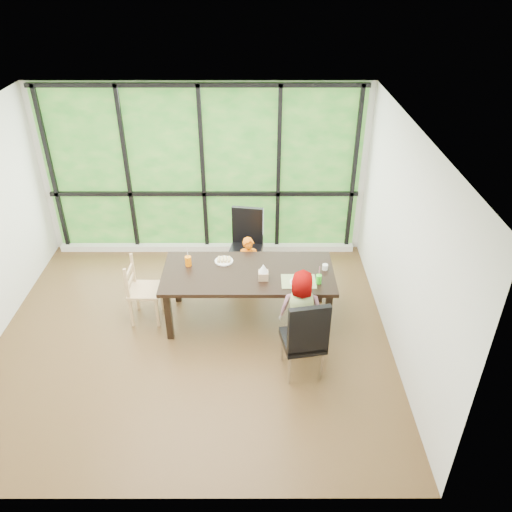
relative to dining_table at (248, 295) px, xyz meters
name	(u,v)px	position (x,y,z in m)	size (l,w,h in m)	color
ground	(194,336)	(-0.71, -0.37, -0.38)	(5.00, 5.00, 0.00)	black
back_wall	(203,171)	(-0.71, 1.88, 0.98)	(5.00, 5.00, 0.00)	silver
foliage_backdrop	(203,172)	(-0.71, 1.86, 0.98)	(4.80, 0.02, 2.65)	#175318
window_mullions	(203,173)	(-0.71, 1.82, 0.98)	(4.80, 0.06, 2.65)	black
window_sill	(207,247)	(-0.71, 1.78, -0.33)	(4.80, 0.12, 0.10)	silver
dining_table	(248,295)	(0.00, 0.00, 0.00)	(2.19, 0.99, 0.75)	black
chair_window_leather	(246,246)	(-0.05, 0.99, 0.17)	(0.46, 0.46, 1.08)	black
chair_interior_leather	(303,335)	(0.63, -0.98, 0.17)	(0.46, 0.46, 1.08)	black
chair_end_beech	(145,290)	(-1.36, 0.02, 0.08)	(0.42, 0.40, 0.90)	tan
child_toddler	(249,266)	(0.00, 0.60, 0.07)	(0.33, 0.21, 0.90)	#F06405
child_older	(301,311)	(0.65, -0.56, 0.17)	(0.54, 0.35, 1.10)	gray
placemat	(299,281)	(0.63, -0.22, 0.38)	(0.43, 0.31, 0.01)	tan
plate_far	(224,261)	(-0.32, 0.25, 0.38)	(0.24, 0.24, 0.02)	white
plate_near	(299,282)	(0.64, -0.25, 0.38)	(0.24, 0.24, 0.02)	white
orange_cup	(188,261)	(-0.78, 0.15, 0.44)	(0.08, 0.08, 0.13)	orange
green_cup	(319,279)	(0.87, -0.25, 0.43)	(0.07, 0.07, 0.11)	#36D726
white_mug	(325,267)	(0.99, 0.05, 0.41)	(0.07, 0.07, 0.07)	white
tissue_box	(263,275)	(0.19, -0.16, 0.43)	(0.12, 0.12, 0.11)	tan
crepe_rolls_far	(224,259)	(-0.32, 0.25, 0.41)	(0.20, 0.12, 0.04)	tan
crepe_rolls_near	(300,281)	(0.64, -0.25, 0.41)	(0.10, 0.12, 0.04)	tan
straw_white	(188,254)	(-0.78, 0.15, 0.55)	(0.01, 0.01, 0.20)	white
straw_pink	(319,272)	(0.87, -0.25, 0.53)	(0.01, 0.01, 0.20)	pink
tissue	(263,268)	(0.19, -0.16, 0.54)	(0.12, 0.12, 0.11)	white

